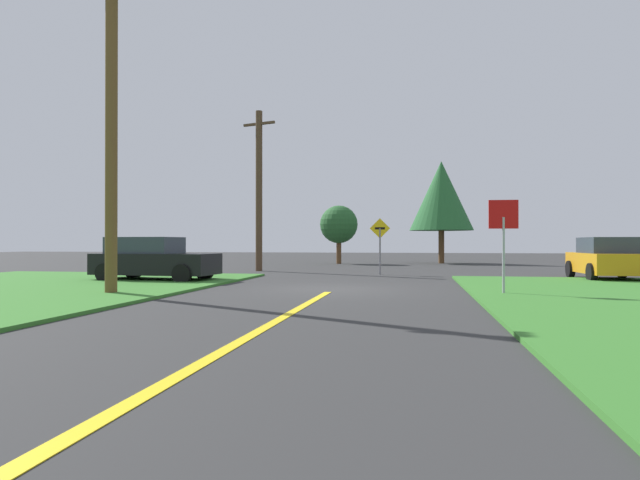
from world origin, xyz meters
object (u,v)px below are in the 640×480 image
Objects in this scene: car_on_crossroad at (608,259)px; stop_sign at (503,228)px; parked_car_near_building at (153,259)px; utility_pole_near at (111,126)px; direction_sign at (380,239)px; utility_pole_mid at (259,189)px; oak_tree_left at (441,196)px; pine_tree_center at (339,225)px.

stop_sign is at bearing 144.94° from car_on_crossroad.
utility_pole_near is (1.41, -5.00, 3.76)m from parked_car_near_building.
utility_pole_mid is at bearing 162.88° from direction_sign.
utility_pole_near is 12.51m from utility_pole_mid.
utility_pole_mid reaches higher than direction_sign.
direction_sign is (-3.86, 8.91, -0.24)m from stop_sign.
parked_car_near_building is 0.50× the size of utility_pole_near.
utility_pole_near is at bearing -71.50° from parked_car_near_building.
stop_sign is at bearing -12.90° from parked_car_near_building.
utility_pole_mid is 6.94m from direction_sign.
utility_pole_near reaches higher than direction_sign.
parked_car_near_building is 9.73m from direction_sign.
direction_sign is 0.36× the size of oak_tree_left.
direction_sign is at bearing 58.41° from utility_pole_near.
utility_pole_mid is 10.25m from pine_tree_center.
stop_sign is 0.32× the size of utility_pole_mid.
stop_sign reaches higher than parked_car_near_building.
utility_pole_near is 1.27× the size of oak_tree_left.
pine_tree_center is at bearing 42.02° from car_on_crossroad.
utility_pole_near is (-10.38, -1.69, 2.77)m from stop_sign.
parked_car_near_building is 1.14× the size of pine_tree_center.
car_on_crossroad is at bearing -47.87° from pine_tree_center.
oak_tree_left reaches higher than pine_tree_center.
oak_tree_left reaches higher than stop_sign.
car_on_crossroad is at bearing 15.31° from parked_car_near_building.
utility_pole_mid reaches higher than parked_car_near_building.
pine_tree_center reaches higher than stop_sign.
stop_sign is 0.36× the size of oak_tree_left.
oak_tree_left is at bearing 67.92° from utility_pole_near.
pine_tree_center reaches higher than direction_sign.
parked_car_near_building is 1.16× the size of car_on_crossroad.
utility_pole_near is 22.58m from pine_tree_center.
oak_tree_left is at bearing 62.50° from parked_car_near_building.
parked_car_near_building is 0.64× the size of oak_tree_left.
utility_pole_mid reaches higher than oak_tree_left.
stop_sign is 0.29× the size of utility_pole_near.
pine_tree_center is (-6.85, -1.95, -2.00)m from oak_tree_left.
parked_car_near_building is at bearing -104.26° from pine_tree_center.
parked_car_near_building is 8.38m from utility_pole_mid.
utility_pole_near is 1.11× the size of utility_pole_mid.
utility_pole_mid is at bearing -105.06° from pine_tree_center.
direction_sign is 14.38m from oak_tree_left.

